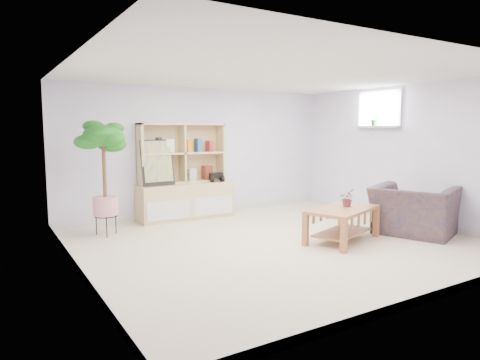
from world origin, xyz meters
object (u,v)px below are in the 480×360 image
storage_unit (185,171)px  coffee_table (342,224)px  floor_tree (105,179)px  armchair (414,207)px

storage_unit → coffee_table: 3.03m
floor_tree → coffee_table: bearing=-36.4°
storage_unit → floor_tree: 1.66m
floor_tree → armchair: bearing=-30.4°
floor_tree → storage_unit: bearing=19.1°
armchair → storage_unit: bearing=19.3°
armchair → coffee_table: bearing=55.6°
floor_tree → armchair: (4.11, -2.41, -0.45)m
coffee_table → floor_tree: (-2.88, 2.12, 0.64)m
storage_unit → armchair: storage_unit is taller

